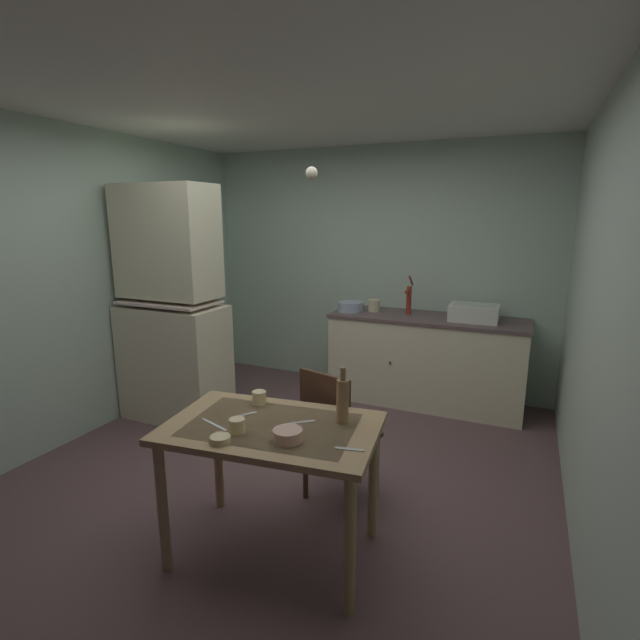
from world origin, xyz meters
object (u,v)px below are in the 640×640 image
object	(u,v)px
serving_bowl_wide	(288,435)
glass_bottle	(343,400)
sink_basin	(474,312)
hand_pump	(409,297)
chair_far_side	(335,433)
hutch_cabinet	(172,313)
mixing_bowl_counter	(351,306)
dining_table	(272,444)
teacup_mint	(259,398)

from	to	relation	value
serving_bowl_wide	glass_bottle	size ratio (longest dim) A/B	0.48
sink_basin	hand_pump	size ratio (longest dim) A/B	1.13
chair_far_side	glass_bottle	size ratio (longest dim) A/B	2.97
hand_pump	chair_far_side	size ratio (longest dim) A/B	0.43
hutch_cabinet	glass_bottle	world-z (taller)	hutch_cabinet
mixing_bowl_counter	dining_table	distance (m)	2.52
glass_bottle	chair_far_side	bearing A→B (deg)	116.73
hutch_cabinet	serving_bowl_wide	size ratio (longest dim) A/B	14.36
serving_bowl_wide	teacup_mint	distance (m)	0.51
teacup_mint	glass_bottle	bearing A→B (deg)	-3.75
hand_pump	chair_far_side	xyz separation A→B (m)	(0.01, -1.97, -0.57)
serving_bowl_wide	glass_bottle	world-z (taller)	glass_bottle
hand_pump	serving_bowl_wide	bearing A→B (deg)	-89.02
teacup_mint	glass_bottle	distance (m)	0.55
dining_table	sink_basin	bearing A→B (deg)	73.36
hutch_cabinet	mixing_bowl_counter	size ratio (longest dim) A/B	7.90
sink_basin	mixing_bowl_counter	xyz separation A→B (m)	(-1.22, -0.05, -0.03)
sink_basin	glass_bottle	world-z (taller)	glass_bottle
sink_basin	teacup_mint	size ratio (longest dim) A/B	5.35
dining_table	glass_bottle	bearing A→B (deg)	29.45
hand_pump	glass_bottle	bearing A→B (deg)	-84.84
mixing_bowl_counter	glass_bottle	bearing A→B (deg)	-70.72
mixing_bowl_counter	chair_far_side	world-z (taller)	mixing_bowl_counter
chair_far_side	serving_bowl_wide	xyz separation A→B (m)	(0.03, -0.71, 0.31)
mixing_bowl_counter	dining_table	xyz separation A→B (m)	(0.47, -2.46, -0.28)
mixing_bowl_counter	hand_pump	bearing A→B (deg)	9.29
hand_pump	chair_far_side	distance (m)	2.06
serving_bowl_wide	glass_bottle	distance (m)	0.37
hutch_cabinet	teacup_mint	size ratio (longest dim) A/B	25.77
chair_far_side	teacup_mint	bearing A→B (deg)	-133.37
hand_pump	serving_bowl_wide	distance (m)	2.69
serving_bowl_wide	hutch_cabinet	bearing A→B (deg)	144.39
dining_table	glass_bottle	xyz separation A→B (m)	(0.33, 0.19, 0.24)
glass_bottle	sink_basin	bearing A→B (deg)	79.76
dining_table	glass_bottle	world-z (taller)	glass_bottle
hutch_cabinet	mixing_bowl_counter	xyz separation A→B (m)	(1.26, 1.23, -0.05)
hutch_cabinet	hand_pump	bearing A→B (deg)	35.74
serving_bowl_wide	glass_bottle	bearing A→B (deg)	61.48
hutch_cabinet	glass_bottle	distance (m)	2.31
chair_far_side	mixing_bowl_counter	bearing A→B (deg)	107.60
hutch_cabinet	chair_far_side	size ratio (longest dim) A/B	2.32
dining_table	teacup_mint	size ratio (longest dim) A/B	14.61
mixing_bowl_counter	chair_far_side	distance (m)	2.02
hutch_cabinet	serving_bowl_wide	xyz separation A→B (m)	(1.89, -1.35, -0.20)
teacup_mint	glass_bottle	world-z (taller)	glass_bottle
hutch_cabinet	teacup_mint	xyz separation A→B (m)	(1.52, -1.01, -0.19)
hand_pump	mixing_bowl_counter	distance (m)	0.60
dining_table	serving_bowl_wide	distance (m)	0.25
hand_pump	mixing_bowl_counter	size ratio (longest dim) A/B	1.45
teacup_mint	chair_far_side	bearing A→B (deg)	46.63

